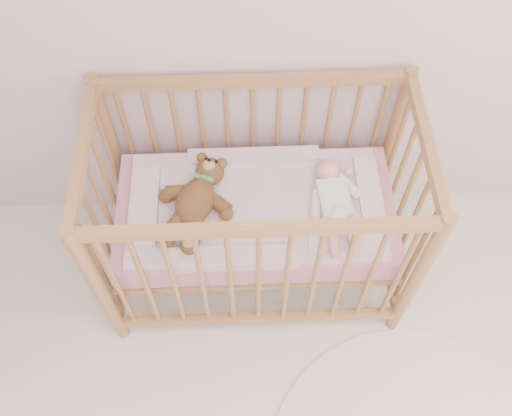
{
  "coord_description": "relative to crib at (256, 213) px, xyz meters",
  "views": [
    {
      "loc": [
        -0.25,
        0.27,
        2.65
      ],
      "look_at": [
        -0.21,
        1.55,
        0.62
      ],
      "focal_mm": 40.0,
      "sensor_mm": 36.0,
      "label": 1
    }
  ],
  "objects": [
    {
      "name": "teddy_bear",
      "position": [
        -0.26,
        -0.02,
        0.15
      ],
      "size": [
        0.5,
        0.59,
        0.14
      ],
      "primitive_type": null,
      "rotation": [
        0.0,
        0.0,
        -0.36
      ],
      "color": "brown",
      "rests_on": "blanket"
    },
    {
      "name": "baby",
      "position": [
        0.33,
        -0.02,
        0.14
      ],
      "size": [
        0.28,
        0.51,
        0.12
      ],
      "primitive_type": null,
      "rotation": [
        0.0,
        0.0,
        0.09
      ],
      "color": "white",
      "rests_on": "blanket"
    },
    {
      "name": "mattress",
      "position": [
        0.0,
        0.0,
        -0.01
      ],
      "size": [
        1.22,
        0.62,
        0.13
      ],
      "primitive_type": "cube",
      "color": "pink",
      "rests_on": "crib"
    },
    {
      "name": "blanket",
      "position": [
        -0.0,
        0.0,
        0.06
      ],
      "size": [
        1.1,
        0.58,
        0.06
      ],
      "primitive_type": null,
      "color": "#F5A9C7",
      "rests_on": "mattress"
    },
    {
      "name": "crib",
      "position": [
        0.0,
        0.0,
        0.0
      ],
      "size": [
        1.36,
        0.76,
        1.0
      ],
      "primitive_type": null,
      "color": "tan",
      "rests_on": "floor"
    }
  ]
}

